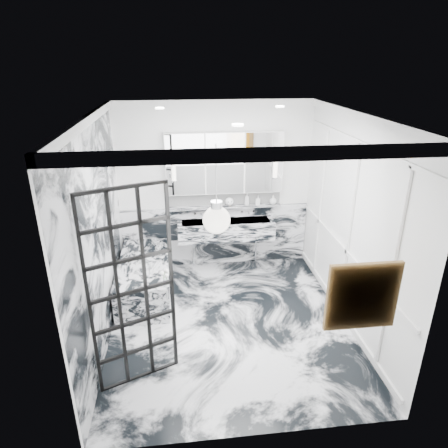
{
  "coord_description": "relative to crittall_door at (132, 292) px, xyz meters",
  "views": [
    {
      "loc": [
        -0.6,
        -4.53,
        3.39
      ],
      "look_at": [
        -0.01,
        0.5,
        1.27
      ],
      "focal_mm": 32.0,
      "sensor_mm": 36.0,
      "label": 1
    }
  ],
  "objects": [
    {
      "name": "wall_front",
      "position": [
        1.13,
        -0.92,
        0.27
      ],
      "size": [
        3.6,
        0.0,
        3.6
      ],
      "primitive_type": "plane",
      "rotation": [
        -1.57,
        0.0,
        0.0
      ],
      "color": "white",
      "rests_on": "floor"
    },
    {
      "name": "floor",
      "position": [
        1.13,
        0.88,
        -1.13
      ],
      "size": [
        3.6,
        3.6,
        0.0
      ],
      "primitive_type": "plane",
      "color": "silver",
      "rests_on": "ground"
    },
    {
      "name": "bathtub",
      "position": [
        -0.04,
        1.78,
        -0.86
      ],
      "size": [
        0.75,
        1.65,
        0.55
      ],
      "primitive_type": "cube",
      "color": "silver",
      "rests_on": "floor"
    },
    {
      "name": "crittall_door",
      "position": [
        0.0,
        0.0,
        0.0
      ],
      "size": [
        0.83,
        0.37,
        2.27
      ],
      "primitive_type": null,
      "rotation": [
        0.0,
        0.0,
        0.39
      ],
      "color": "black",
      "rests_on": "floor"
    },
    {
      "name": "amber_bottle",
      "position": [
        1.37,
        2.59,
        0.01
      ],
      "size": [
        0.04,
        0.04,
        0.1
      ],
      "primitive_type": "cylinder",
      "color": "#8C5919",
      "rests_on": "ledge"
    },
    {
      "name": "panel_molding",
      "position": [
        2.71,
        0.88,
        0.17
      ],
      "size": [
        0.03,
        3.4,
        2.3
      ],
      "primitive_type": "cube",
      "color": "white",
      "rests_on": "floor"
    },
    {
      "name": "trough_sink",
      "position": [
        1.28,
        2.44,
        -0.4
      ],
      "size": [
        1.6,
        0.45,
        0.3
      ],
      "primitive_type": "cube",
      "color": "silver",
      "rests_on": "wall_back"
    },
    {
      "name": "pendant_light",
      "position": [
        0.84,
        -0.47,
        0.96
      ],
      "size": [
        0.24,
        0.24,
        0.24
      ],
      "primitive_type": "sphere",
      "color": "white",
      "rests_on": "ceiling"
    },
    {
      "name": "marble_clad_left",
      "position": [
        -0.45,
        0.88,
        0.21
      ],
      "size": [
        0.02,
        3.56,
        2.68
      ],
      "primitive_type": "cube",
      "color": "silver",
      "rests_on": "floor"
    },
    {
      "name": "ceiling",
      "position": [
        1.13,
        0.88,
        1.67
      ],
      "size": [
        3.6,
        3.6,
        0.0
      ],
      "primitive_type": "plane",
      "rotation": [
        3.14,
        0.0,
        0.0
      ],
      "color": "white",
      "rests_on": "wall_back"
    },
    {
      "name": "soap_bottle_b",
      "position": [
        1.85,
        2.59,
        0.03
      ],
      "size": [
        0.09,
        0.09,
        0.16
      ],
      "primitive_type": "imported",
      "rotation": [
        0.0,
        0.0,
        -0.29
      ],
      "color": "#4C4C51",
      "rests_on": "ledge"
    },
    {
      "name": "ledge",
      "position": [
        1.28,
        2.6,
        -0.06
      ],
      "size": [
        1.9,
        0.14,
        0.04
      ],
      "primitive_type": "cube",
      "color": "silver",
      "rests_on": "wall_back"
    },
    {
      "name": "sconce_left",
      "position": [
        0.46,
        2.51,
        0.65
      ],
      "size": [
        0.07,
        0.07,
        0.4
      ],
      "primitive_type": "cylinder",
      "color": "white",
      "rests_on": "mirror_cabinet"
    },
    {
      "name": "wall_right",
      "position": [
        2.73,
        0.88,
        0.27
      ],
      "size": [
        0.0,
        3.6,
        3.6
      ],
      "primitive_type": "plane",
      "rotation": [
        1.57,
        0.0,
        -1.57
      ],
      "color": "white",
      "rests_on": "floor"
    },
    {
      "name": "subway_tile",
      "position": [
        1.28,
        2.66,
        0.07
      ],
      "size": [
        1.9,
        0.03,
        0.23
      ],
      "primitive_type": "cube",
      "color": "white",
      "rests_on": "wall_back"
    },
    {
      "name": "marble_clad_back",
      "position": [
        1.13,
        2.66,
        -0.61
      ],
      "size": [
        3.18,
        0.05,
        1.05
      ],
      "primitive_type": "cube",
      "color": "silver",
      "rests_on": "floor"
    },
    {
      "name": "wall_left",
      "position": [
        -0.47,
        0.88,
        0.27
      ],
      "size": [
        0.0,
        3.6,
        3.6
      ],
      "primitive_type": "plane",
      "rotation": [
        1.57,
        0.0,
        1.57
      ],
      "color": "white",
      "rests_on": "floor"
    },
    {
      "name": "artwork",
      "position": [
        2.06,
        -0.88,
        0.35
      ],
      "size": [
        0.54,
        0.05,
        0.54
      ],
      "primitive_type": "cube",
      "color": "#B67712",
      "rests_on": "wall_front"
    },
    {
      "name": "flower_vase",
      "position": [
        0.3,
        1.03,
        -0.52
      ],
      "size": [
        0.08,
        0.08,
        0.12
      ],
      "primitive_type": "cylinder",
      "color": "silver",
      "rests_on": "bathtub"
    },
    {
      "name": "soap_bottle_a",
      "position": [
        1.66,
        2.59,
        0.06
      ],
      "size": [
        0.09,
        0.09,
        0.21
      ],
      "primitive_type": "imported",
      "rotation": [
        0.0,
        0.0,
        0.21
      ],
      "color": "#8C5919",
      "rests_on": "ledge"
    },
    {
      "name": "sconce_right",
      "position": [
        2.1,
        2.51,
        0.65
      ],
      "size": [
        0.07,
        0.07,
        0.4
      ],
      "primitive_type": "cylinder",
      "color": "white",
      "rests_on": "mirror_cabinet"
    },
    {
      "name": "wall_back",
      "position": [
        1.13,
        2.68,
        0.27
      ],
      "size": [
        3.6,
        0.0,
        3.6
      ],
      "primitive_type": "plane",
      "rotation": [
        1.57,
        0.0,
        0.0
      ],
      "color": "white",
      "rests_on": "floor"
    },
    {
      "name": "soap_bottle_c",
      "position": [
        2.11,
        2.59,
        0.03
      ],
      "size": [
        0.16,
        0.16,
        0.15
      ],
      "primitive_type": "imported",
      "rotation": [
        0.0,
        0.0,
        -0.42
      ],
      "color": "silver",
      "rests_on": "ledge"
    },
    {
      "name": "mirror_cabinet",
      "position": [
        1.28,
        2.61,
        0.69
      ],
      "size": [
        1.9,
        0.16,
        1.0
      ],
      "primitive_type": "cube",
      "color": "white",
      "rests_on": "wall_back"
    },
    {
      "name": "face_pot",
      "position": [
        1.36,
        2.59,
        0.03
      ],
      "size": [
        0.14,
        0.14,
        0.14
      ],
      "primitive_type": "sphere",
      "color": "white",
      "rests_on": "ledge"
    }
  ]
}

